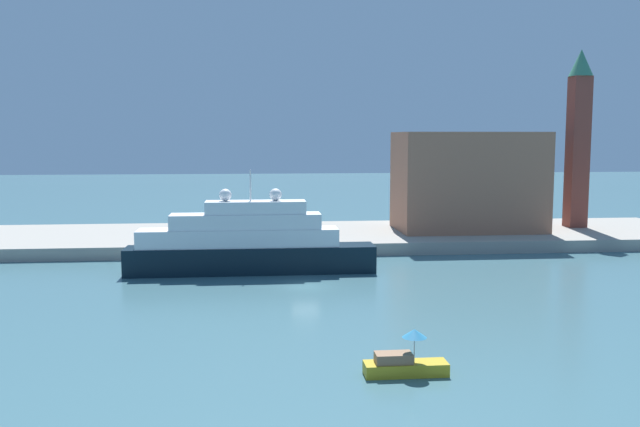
{
  "coord_description": "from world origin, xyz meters",
  "views": [
    {
      "loc": [
        -4.82,
        -63.54,
        14.16
      ],
      "look_at": [
        1.95,
        6.0,
        6.31
      ],
      "focal_mm": 38.55,
      "sensor_mm": 36.0,
      "label": 1
    }
  ],
  "objects_px": {
    "large_yacht": "(248,244)",
    "parked_car": "(206,232)",
    "bell_tower": "(578,132)",
    "mooring_bollard": "(317,240)",
    "harbor_building": "(468,181)",
    "work_barge": "(162,264)",
    "person_figure": "(246,229)",
    "small_motorboat": "(405,362)"
  },
  "relations": [
    {
      "from": "harbor_building",
      "to": "small_motorboat",
      "type": "bearing_deg",
      "value": -111.33
    },
    {
      "from": "work_barge",
      "to": "mooring_bollard",
      "type": "relative_size",
      "value": 6.3
    },
    {
      "from": "large_yacht",
      "to": "bell_tower",
      "type": "xyz_separation_m",
      "value": [
        45.68,
        20.97,
        11.72
      ]
    },
    {
      "from": "parked_car",
      "to": "work_barge",
      "type": "bearing_deg",
      "value": -107.65
    },
    {
      "from": "harbor_building",
      "to": "mooring_bollard",
      "type": "height_order",
      "value": "harbor_building"
    },
    {
      "from": "work_barge",
      "to": "bell_tower",
      "type": "height_order",
      "value": "bell_tower"
    },
    {
      "from": "small_motorboat",
      "to": "mooring_bollard",
      "type": "distance_m",
      "value": 41.54
    },
    {
      "from": "work_barge",
      "to": "harbor_building",
      "type": "distance_m",
      "value": 42.7
    },
    {
      "from": "large_yacht",
      "to": "parked_car",
      "type": "bearing_deg",
      "value": 108.13
    },
    {
      "from": "harbor_building",
      "to": "parked_car",
      "type": "xyz_separation_m",
      "value": [
        -34.98,
        -3.02,
        -6.05
      ]
    },
    {
      "from": "parked_car",
      "to": "person_figure",
      "type": "bearing_deg",
      "value": 10.76
    },
    {
      "from": "work_barge",
      "to": "bell_tower",
      "type": "relative_size",
      "value": 0.18
    },
    {
      "from": "bell_tower",
      "to": "mooring_bollard",
      "type": "height_order",
      "value": "bell_tower"
    },
    {
      "from": "large_yacht",
      "to": "parked_car",
      "type": "distance_m",
      "value": 17.27
    },
    {
      "from": "person_figure",
      "to": "bell_tower",
      "type": "bearing_deg",
      "value": 4.5
    },
    {
      "from": "small_motorboat",
      "to": "mooring_bollard",
      "type": "xyz_separation_m",
      "value": [
        -1.37,
        41.5,
        1.06
      ]
    },
    {
      "from": "parked_car",
      "to": "mooring_bollard",
      "type": "relative_size",
      "value": 6.43
    },
    {
      "from": "large_yacht",
      "to": "work_barge",
      "type": "xyz_separation_m",
      "value": [
        -9.36,
        3.83,
        -2.71
      ]
    },
    {
      "from": "bell_tower",
      "to": "small_motorboat",
      "type": "bearing_deg",
      "value": -124.3
    },
    {
      "from": "large_yacht",
      "to": "harbor_building",
      "type": "height_order",
      "value": "harbor_building"
    },
    {
      "from": "small_motorboat",
      "to": "work_barge",
      "type": "bearing_deg",
      "value": 117.78
    },
    {
      "from": "harbor_building",
      "to": "parked_car",
      "type": "bearing_deg",
      "value": -175.06
    },
    {
      "from": "large_yacht",
      "to": "harbor_building",
      "type": "bearing_deg",
      "value": 33.24
    },
    {
      "from": "bell_tower",
      "to": "mooring_bollard",
      "type": "xyz_separation_m",
      "value": [
        -37.52,
        -11.49,
        -12.9
      ]
    },
    {
      "from": "work_barge",
      "to": "person_figure",
      "type": "relative_size",
      "value": 2.76
    },
    {
      "from": "bell_tower",
      "to": "parked_car",
      "type": "distance_m",
      "value": 52.79
    },
    {
      "from": "large_yacht",
      "to": "mooring_bollard",
      "type": "xyz_separation_m",
      "value": [
        8.16,
        9.48,
        -1.17
      ]
    },
    {
      "from": "work_barge",
      "to": "bell_tower",
      "type": "xyz_separation_m",
      "value": [
        55.04,
        17.14,
        14.44
      ]
    },
    {
      "from": "bell_tower",
      "to": "mooring_bollard",
      "type": "relative_size",
      "value": 34.86
    },
    {
      "from": "work_barge",
      "to": "mooring_bollard",
      "type": "bearing_deg",
      "value": 17.88
    },
    {
      "from": "harbor_building",
      "to": "parked_car",
      "type": "relative_size",
      "value": 4.24
    },
    {
      "from": "bell_tower",
      "to": "work_barge",
      "type": "bearing_deg",
      "value": -162.71
    },
    {
      "from": "small_motorboat",
      "to": "parked_car",
      "type": "xyz_separation_m",
      "value": [
        -14.9,
        48.41,
        1.28
      ]
    },
    {
      "from": "person_figure",
      "to": "mooring_bollard",
      "type": "height_order",
      "value": "person_figure"
    },
    {
      "from": "large_yacht",
      "to": "person_figure",
      "type": "bearing_deg",
      "value": 91.01
    },
    {
      "from": "parked_car",
      "to": "mooring_bollard",
      "type": "xyz_separation_m",
      "value": [
        13.52,
        -6.9,
        -0.22
      ]
    },
    {
      "from": "mooring_bollard",
      "to": "person_figure",
      "type": "bearing_deg",
      "value": 137.08
    },
    {
      "from": "large_yacht",
      "to": "mooring_bollard",
      "type": "height_order",
      "value": "large_yacht"
    },
    {
      "from": "work_barge",
      "to": "person_figure",
      "type": "bearing_deg",
      "value": 56.18
    },
    {
      "from": "small_motorboat",
      "to": "mooring_bollard",
      "type": "relative_size",
      "value": 7.09
    },
    {
      "from": "large_yacht",
      "to": "bell_tower",
      "type": "relative_size",
      "value": 1.05
    },
    {
      "from": "bell_tower",
      "to": "parked_car",
      "type": "height_order",
      "value": "bell_tower"
    }
  ]
}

